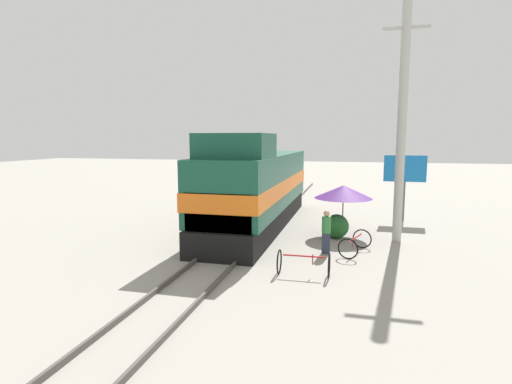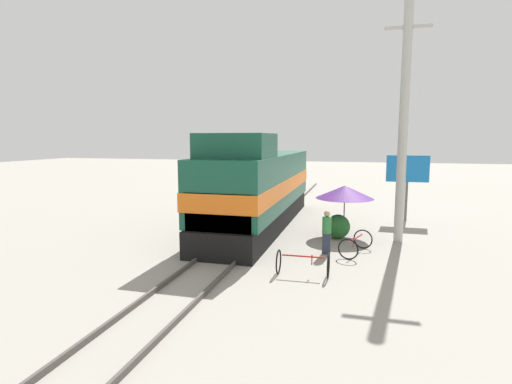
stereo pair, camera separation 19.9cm
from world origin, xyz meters
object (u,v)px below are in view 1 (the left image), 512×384
object	(u,v)px
billboard_sign	(405,172)
vendor_umbrella	(343,192)
bicycle_spare	(304,263)
bicycle	(355,243)
utility_pole	(402,122)
locomotive	(257,188)
person_bystander	(326,230)

from	to	relation	value
billboard_sign	vendor_umbrella	bearing A→B (deg)	-125.35
bicycle_spare	bicycle	bearing A→B (deg)	-29.14
utility_pole	vendor_umbrella	world-z (taller)	utility_pole
locomotive	bicycle_spare	size ratio (longest dim) A/B	7.72
vendor_umbrella	bicycle_spare	size ratio (longest dim) A/B	1.55
utility_pole	billboard_sign	xyz separation A→B (m)	(0.76, 4.77, -2.43)
locomotive	bicycle_spare	bearing A→B (deg)	-64.03
vendor_umbrella	bicycle	xyz separation A→B (m)	(0.57, -2.81, -1.58)
vendor_umbrella	billboard_sign	distance (m)	5.26
bicycle_spare	locomotive	bearing A→B (deg)	25.15
person_bystander	utility_pole	bearing A→B (deg)	42.81
vendor_umbrella	billboard_sign	size ratio (longest dim) A/B	0.74
locomotive	billboard_sign	bearing A→B (deg)	26.69
bicycle	person_bystander	bearing A→B (deg)	-148.43
vendor_umbrella	utility_pole	bearing A→B (deg)	-12.65
billboard_sign	locomotive	bearing A→B (deg)	-153.31
person_bystander	bicycle	bearing A→B (deg)	14.09
person_bystander	bicycle	world-z (taller)	person_bystander
person_bystander	bicycle_spare	world-z (taller)	person_bystander
vendor_umbrella	bicycle	distance (m)	3.27
utility_pole	person_bystander	bearing A→B (deg)	-137.19
billboard_sign	bicycle	world-z (taller)	billboard_sign
locomotive	utility_pole	distance (m)	7.19
locomotive	person_bystander	xyz separation A→B (m)	(3.62, -3.75, -1.04)
vendor_umbrella	billboard_sign	world-z (taller)	billboard_sign
vendor_umbrella	billboard_sign	bearing A→B (deg)	54.65
bicycle	bicycle_spare	size ratio (longest dim) A/B	1.17
locomotive	vendor_umbrella	xyz separation A→B (m)	(4.13, -0.67, 0.04)
utility_pole	bicycle	world-z (taller)	utility_pole
locomotive	bicycle_spare	world-z (taller)	locomotive
utility_pole	bicycle	distance (m)	5.42
utility_pole	person_bystander	size ratio (longest dim) A/B	5.95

